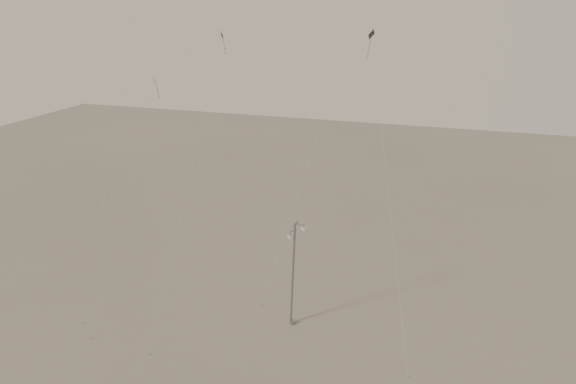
# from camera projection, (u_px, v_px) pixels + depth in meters

# --- Properties ---
(ground) EXTENTS (160.00, 160.00, 0.00)m
(ground) POSITION_uv_depth(u_px,v_px,m) (245.00, 373.00, 32.23)
(ground) COLOR gray
(ground) RESTS_ON ground
(street_lamp) EXTENTS (1.43, 1.07, 9.46)m
(street_lamp) POSITION_uv_depth(u_px,v_px,m) (294.00, 272.00, 35.38)
(street_lamp) COLOR gray
(street_lamp) RESTS_ON ground
(kite_0) EXTENTS (1.76, 14.02, 29.98)m
(kite_0) POSITION_uv_depth(u_px,v_px,m) (135.00, 14.00, 38.01)
(kite_0) COLOR maroon
(kite_0) RESTS_ON ground
(kite_1) EXTENTS (1.98, 12.63, 22.65)m
(kite_1) POSITION_uv_depth(u_px,v_px,m) (205.00, 114.00, 35.47)
(kite_1) COLOR #302928
(kite_1) RESTS_ON ground
(kite_3) EXTENTS (6.32, 3.58, 20.21)m
(kite_3) POSITION_uv_depth(u_px,v_px,m) (135.00, 164.00, 31.10)
(kite_3) COLOR maroon
(kite_3) RESTS_ON ground
(kite_4) EXTENTS (5.69, 10.68, 22.88)m
(kite_4) POSITION_uv_depth(u_px,v_px,m) (379.00, 108.00, 33.56)
(kite_4) COLOR #302928
(kite_4) RESTS_ON ground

